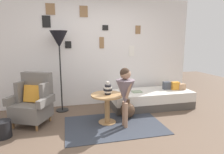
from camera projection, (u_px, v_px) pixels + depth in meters
ground_plane at (117, 140)px, 3.11m from camera, size 12.00×12.00×0.00m
gallery_wall at (96, 52)px, 4.74m from camera, size 4.80×0.12×2.60m
rug at (114, 125)px, 3.64m from camera, size 1.81×1.21×0.01m
armchair at (33, 101)px, 3.67m from camera, size 0.90×0.81×0.97m
daybed at (151, 99)px, 4.64m from camera, size 1.90×0.81×0.40m
pillow_head at (182, 87)px, 4.71m from camera, size 0.18×0.13×0.14m
pillow_mid at (175, 86)px, 4.70m from camera, size 0.18×0.13×0.19m
pillow_back at (167, 85)px, 4.74m from camera, size 0.18×0.12×0.19m
side_table at (107, 102)px, 3.69m from camera, size 0.62×0.62×0.57m
vase_striped at (108, 89)px, 3.65m from camera, size 0.17×0.17×0.24m
floor_lamp at (59, 42)px, 4.15m from camera, size 0.38×0.38×1.78m
person_child at (125, 90)px, 3.46m from camera, size 0.34×0.34×1.10m
book_on_daybed at (137, 92)px, 4.46m from camera, size 0.22×0.16×0.03m
demijohn_near at (128, 110)px, 3.99m from camera, size 0.31×0.31×0.40m
magazine_basket at (2, 129)px, 3.16m from camera, size 0.28×0.28×0.28m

